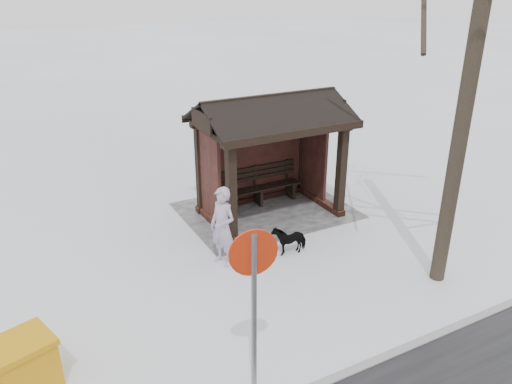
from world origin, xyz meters
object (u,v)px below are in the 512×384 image
grit_bin (16,368)px  road_sign (253,281)px  dog (289,239)px  bus_shelter (268,131)px  pedestrian (223,227)px

grit_bin → road_sign: 3.70m
grit_bin → dog: bearing=178.6°
road_sign → grit_bin: bearing=-17.7°
bus_shelter → pedestrian: 3.04m
bus_shelter → pedestrian: bus_shelter is taller
bus_shelter → pedestrian: bearing=41.3°
bus_shelter → road_sign: bus_shelter is taller
road_sign → bus_shelter: bearing=-111.2°
bus_shelter → pedestrian: size_ratio=2.10×
pedestrian → road_sign: 3.75m
pedestrian → grit_bin: pedestrian is taller
dog → road_sign: 4.39m
bus_shelter → grit_bin: bearing=30.8°
bus_shelter → dog: size_ratio=4.82×
bus_shelter → pedestrian: (2.07, 1.82, -1.31)m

